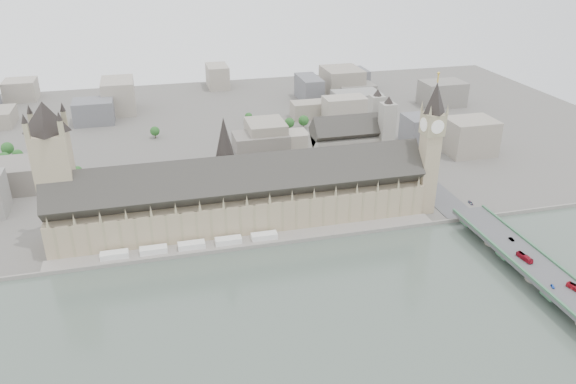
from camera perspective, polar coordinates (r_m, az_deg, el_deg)
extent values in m
plane|color=#595651|center=(395.89, -4.05, -4.68)|extent=(900.00, 900.00, 0.00)
cube|color=gray|center=(382.38, -3.64, -5.57)|extent=(600.00, 1.50, 3.00)
cube|color=gray|center=(388.99, -3.85, -5.08)|extent=(270.00, 15.00, 2.00)
cube|color=white|center=(384.98, -17.23, -6.12)|extent=(18.00, 7.00, 4.00)
cube|color=white|center=(383.69, -13.50, -5.75)|extent=(18.00, 7.00, 4.00)
cube|color=white|center=(384.02, -9.77, -5.35)|extent=(18.00, 7.00, 4.00)
cube|color=white|center=(385.97, -6.07, -4.93)|extent=(18.00, 7.00, 4.00)
cube|color=white|center=(389.53, -2.43, -4.49)|extent=(18.00, 7.00, 4.00)
cube|color=gray|center=(407.30, -4.63, -1.79)|extent=(265.00, 40.00, 25.00)
cube|color=#2E2C29|center=(397.56, -4.74, 1.11)|extent=(265.00, 40.73, 40.73)
cube|color=gray|center=(431.14, 13.95, 1.81)|extent=(12.00, 12.00, 62.00)
cube|color=gray|center=(417.65, 14.50, 6.72)|extent=(14.00, 14.00, 16.00)
cylinder|color=white|center=(421.07, 15.37, 6.77)|extent=(0.60, 10.00, 10.00)
cylinder|color=white|center=(414.33, 13.62, 6.67)|extent=(0.60, 10.00, 10.00)
cylinder|color=white|center=(423.64, 14.05, 7.03)|extent=(10.00, 0.60, 10.00)
cylinder|color=white|center=(411.70, 14.96, 6.40)|extent=(10.00, 0.60, 10.00)
cone|color=black|center=(412.26, 14.79, 9.22)|extent=(17.00, 17.00, 22.00)
cylinder|color=#EEBF46|center=(408.81, 15.00, 11.11)|extent=(1.00, 1.00, 6.00)
sphere|color=#EEBF46|center=(408.01, 15.06, 11.58)|extent=(2.00, 2.00, 2.00)
cone|color=gray|center=(422.67, 15.05, 8.59)|extent=(2.40, 2.40, 8.00)
cone|color=gray|center=(416.61, 13.47, 8.53)|extent=(2.40, 2.40, 8.00)
cone|color=gray|center=(411.88, 15.90, 8.06)|extent=(2.40, 2.40, 8.00)
cone|color=gray|center=(405.66, 14.29, 7.99)|extent=(2.40, 2.40, 8.00)
cube|color=gray|center=(402.06, -22.29, 0.25)|extent=(23.00, 23.00, 80.00)
cone|color=black|center=(385.26, -23.51, 7.00)|extent=(30.00, 30.00, 20.00)
cylinder|color=gray|center=(398.54, -6.34, 2.35)|extent=(12.00, 12.00, 20.00)
cone|color=black|center=(389.88, -6.51, 5.59)|extent=(13.00, 13.00, 28.00)
cube|color=#474749|center=(384.81, 23.24, -6.98)|extent=(25.00, 325.00, 10.25)
cube|color=gray|center=(496.74, 5.83, 3.87)|extent=(60.00, 28.00, 34.00)
cube|color=#2E2C29|center=(489.19, 5.94, 6.27)|extent=(60.00, 28.28, 28.28)
cube|color=gray|center=(513.36, 8.84, 6.19)|extent=(12.00, 12.00, 64.00)
cube|color=gray|center=(492.69, 9.90, 5.30)|extent=(12.00, 12.00, 64.00)
imported|color=#A51224|center=(379.93, 22.90, -6.13)|extent=(4.28, 12.44, 3.40)
imported|color=#1B49B4|center=(359.94, 25.30, -8.66)|extent=(2.64, 4.00, 1.27)
imported|color=gray|center=(399.80, 21.75, -4.47)|extent=(1.90, 4.56, 1.47)
imported|color=gray|center=(440.64, 18.06, -1.05)|extent=(2.42, 5.71, 1.64)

